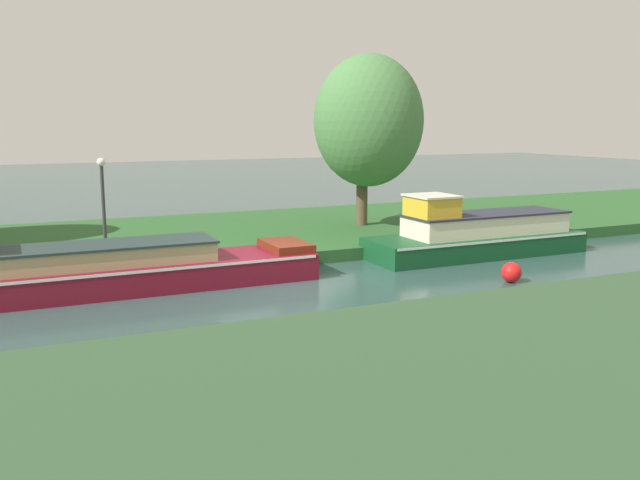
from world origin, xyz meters
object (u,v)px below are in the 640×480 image
at_px(forest_narrowboat, 476,235).
at_px(lamp_post, 103,195).
at_px(willow_tree_centre, 369,121).
at_px(channel_buoy, 511,272).
at_px(maroon_barge, 112,269).

height_order(forest_narrowboat, lamp_post, lamp_post).
height_order(willow_tree_centre, lamp_post, willow_tree_centre).
bearing_deg(forest_narrowboat, willow_tree_centre, 108.12).
bearing_deg(channel_buoy, willow_tree_centre, 89.94).
height_order(lamp_post, channel_buoy, lamp_post).
bearing_deg(maroon_barge, willow_tree_centre, 24.85).
bearing_deg(forest_narrowboat, maroon_barge, 180.00).
xyz_separation_m(forest_narrowboat, willow_tree_centre, (-1.50, 4.58, 3.63)).
bearing_deg(willow_tree_centre, maroon_barge, -155.15).
height_order(forest_narrowboat, channel_buoy, forest_narrowboat).
relative_size(forest_narrowboat, channel_buoy, 13.44).
xyz_separation_m(maroon_barge, willow_tree_centre, (9.89, 4.58, 3.72)).
bearing_deg(willow_tree_centre, forest_narrowboat, -71.88).
xyz_separation_m(willow_tree_centre, channel_buoy, (-0.01, -8.08, -4.02)).
xyz_separation_m(forest_narrowboat, lamp_post, (-11.23, 2.41, 1.55)).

